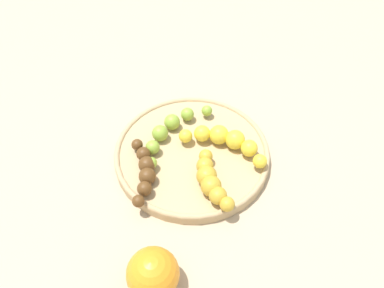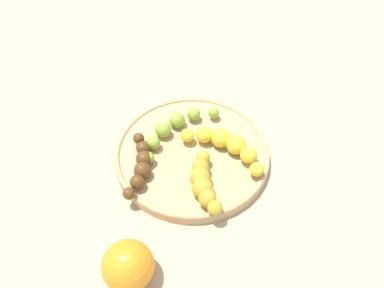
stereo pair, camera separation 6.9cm
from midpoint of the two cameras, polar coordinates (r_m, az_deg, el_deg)
name	(u,v)px [view 1 (the left image)]	position (r m, az deg, el deg)	size (l,w,h in m)	color
ground_plane	(192,157)	(0.72, -2.74, -2.12)	(2.40, 2.40, 0.00)	tan
fruit_bowl	(192,153)	(0.71, -2.78, -1.51)	(0.29, 0.29, 0.02)	tan
banana_yellow	(226,140)	(0.70, 2.19, 0.42)	(0.07, 0.17, 0.04)	yellow
banana_green	(170,130)	(0.73, -6.04, 1.98)	(0.18, 0.09, 0.03)	#8CAD38
banana_overripe	(145,171)	(0.67, -10.01, -4.08)	(0.13, 0.07, 0.03)	#593819
banana_spotted	(211,180)	(0.64, -0.27, -5.60)	(0.11, 0.09, 0.04)	gold
orange_fruit	(153,274)	(0.57, -9.45, -18.66)	(0.08, 0.08, 0.08)	orange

